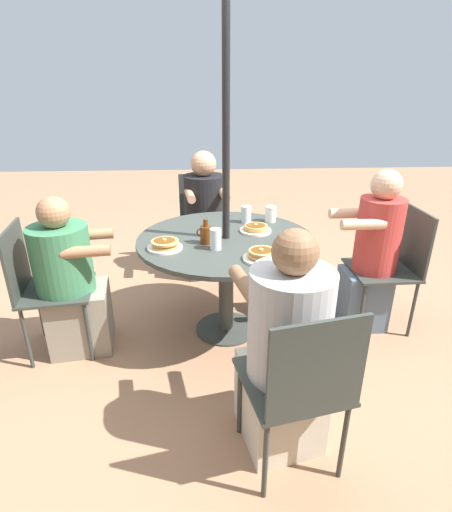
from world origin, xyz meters
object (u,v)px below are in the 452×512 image
(diner_east, at_px, (372,258))
(drinking_glass_b, at_px, (246,214))
(pancake_plate_b, at_px, (256,229))
(coffee_cup, at_px, (271,214))
(pancake_plate_c, at_px, (165,245))
(diner_south, at_px, (205,220))
(drinking_glass_a, at_px, (216,239))
(patio_chair_west, at_px, (41,282))
(patio_table, at_px, (226,252))
(pancake_plate_a, at_px, (261,255))
(diner_north, at_px, (285,356))
(patio_chair_east, at_px, (394,261))
(patio_chair_north, at_px, (301,382))
(syrup_bottle, at_px, (206,234))
(diner_west, at_px, (71,284))
(patio_chair_south, at_px, (202,215))

(diner_east, bearing_deg, drinking_glass_b, 70.12)
(pancake_plate_b, height_order, coffee_cup, coffee_cup)
(coffee_cup, bearing_deg, diner_east, 156.00)
(pancake_plate_c, relative_size, drinking_glass_b, 1.77)
(pancake_plate_b, relative_size, pancake_plate_c, 1.00)
(diner_south, distance_m, pancake_plate_c, 1.25)
(drinking_glass_a, bearing_deg, patio_chair_west, -1.46)
(diner_south, distance_m, pancake_plate_b, 1.01)
(patio_table, height_order, pancake_plate_a, pancake_plate_a)
(patio_table, xyz_separation_m, diner_north, (-0.22, 1.01, -0.10))
(diner_north, xyz_separation_m, drinking_glass_b, (0.05, -1.32, 0.27))
(diner_south, xyz_separation_m, drinking_glass_b, (-0.30, 0.71, 0.27))
(patio_chair_east, distance_m, pancake_plate_b, 1.02)
(patio_chair_north, relative_size, syrup_bottle, 5.41)
(pancake_plate_c, distance_m, syrup_bottle, 0.27)
(patio_table, xyz_separation_m, diner_east, (-1.03, -0.02, -0.07))
(diner_east, xyz_separation_m, syrup_bottle, (1.17, 0.11, 0.24))
(pancake_plate_c, bearing_deg, patio_chair_west, -0.65)
(drinking_glass_a, bearing_deg, diner_east, -169.03)
(diner_east, xyz_separation_m, pancake_plate_b, (0.82, -0.09, 0.20))
(coffee_cup, bearing_deg, pancake_plate_a, 76.71)
(patio_chair_east, bearing_deg, coffee_cup, 69.50)
(syrup_bottle, relative_size, coffee_cup, 1.42)
(syrup_bottle, xyz_separation_m, drinking_glass_a, (-0.06, 0.10, 0.00))
(pancake_plate_c, height_order, syrup_bottle, syrup_bottle)
(patio_table, bearing_deg, diner_west, 7.94)
(diner_south, xyz_separation_m, drinking_glass_a, (-0.06, 1.22, 0.27))
(drinking_glass_a, bearing_deg, coffee_cup, -129.46)
(diner_west, bearing_deg, coffee_cup, 100.83)
(coffee_cup, bearing_deg, patio_chair_west, 17.60)
(patio_chair_south, distance_m, pancake_plate_b, 1.17)
(diner_west, distance_m, syrup_bottle, 0.94)
(patio_chair_south, xyz_separation_m, pancake_plate_a, (-0.35, 1.57, 0.24))
(diner_south, distance_m, syrup_bottle, 1.15)
(patio_chair_west, bearing_deg, patio_table, 90.00)
(diner_east, bearing_deg, patio_table, 90.00)
(syrup_bottle, bearing_deg, pancake_plate_a, 138.87)
(patio_chair_south, bearing_deg, diner_east, 127.83)
(patio_table, distance_m, patio_chair_west, 1.21)
(patio_chair_east, height_order, syrup_bottle, syrup_bottle)
(patio_chair_north, relative_size, drinking_glass_a, 6.72)
(patio_chair_east, height_order, pancake_plate_c, patio_chair_east)
(pancake_plate_a, distance_m, syrup_bottle, 0.43)
(patio_table, bearing_deg, diner_south, -82.36)
(patio_chair_north, xyz_separation_m, drinking_glass_b, (0.09, -1.49, 0.28))
(diner_east, relative_size, patio_chair_west, 1.31)
(patio_chair_east, distance_m, diner_west, 2.23)
(patio_chair_north, relative_size, pancake_plate_b, 4.04)
(patio_chair_west, xyz_separation_m, diner_west, (-0.18, -0.02, -0.03))
(diner_west, xyz_separation_m, syrup_bottle, (-0.88, -0.05, 0.31))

